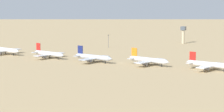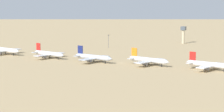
{
  "view_description": "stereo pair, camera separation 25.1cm",
  "coord_description": "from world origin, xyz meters",
  "px_view_note": "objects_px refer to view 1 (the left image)",
  "views": [
    {
      "loc": [
        174.63,
        -330.02,
        56.75
      ],
      "look_at": [
        -5.67,
        -6.06,
        6.0
      ],
      "focal_mm": 74.16,
      "sensor_mm": 36.0,
      "label": 1
    },
    {
      "loc": [
        174.85,
        -329.9,
        56.75
      ],
      "look_at": [
        -5.67,
        -6.06,
        6.0
      ],
      "focal_mm": 74.16,
      "sensor_mm": 36.0,
      "label": 2
    }
  ],
  "objects_px": {
    "parked_jet_navy_0": "(4,50)",
    "parked_jet_orange_3": "(148,60)",
    "parked_jet_red_1": "(49,54)",
    "parked_jet_red_4": "(209,65)",
    "light_pole_west": "(108,40)",
    "parked_jet_navy_2": "(93,57)",
    "control_tower": "(183,33)"
  },
  "relations": [
    {
      "from": "parked_jet_navy_2",
      "to": "control_tower",
      "type": "xyz_separation_m",
      "value": [
        14.7,
        170.84,
        7.42
      ]
    },
    {
      "from": "parked_jet_orange_3",
      "to": "parked_jet_navy_0",
      "type": "bearing_deg",
      "value": -166.69
    },
    {
      "from": "parked_jet_red_1",
      "to": "light_pole_west",
      "type": "relative_size",
      "value": 2.79
    },
    {
      "from": "parked_jet_orange_3",
      "to": "light_pole_west",
      "type": "relative_size",
      "value": 2.9
    },
    {
      "from": "parked_jet_navy_0",
      "to": "light_pole_west",
      "type": "distance_m",
      "value": 110.94
    },
    {
      "from": "parked_jet_navy_0",
      "to": "parked_jet_red_1",
      "type": "bearing_deg",
      "value": 8.78
    },
    {
      "from": "control_tower",
      "to": "parked_jet_red_4",
      "type": "bearing_deg",
      "value": -63.67
    },
    {
      "from": "parked_jet_navy_0",
      "to": "parked_jet_orange_3",
      "type": "distance_m",
      "value": 143.85
    },
    {
      "from": "parked_jet_navy_0",
      "to": "control_tower",
      "type": "height_order",
      "value": "control_tower"
    },
    {
      "from": "parked_jet_red_4",
      "to": "light_pole_west",
      "type": "height_order",
      "value": "light_pole_west"
    },
    {
      "from": "parked_jet_orange_3",
      "to": "light_pole_west",
      "type": "xyz_separation_m",
      "value": [
        -86.3,
        88.78,
        3.64
      ]
    },
    {
      "from": "parked_jet_red_1",
      "to": "parked_jet_red_4",
      "type": "relative_size",
      "value": 0.98
    },
    {
      "from": "control_tower",
      "to": "parked_jet_orange_3",
      "type": "bearing_deg",
      "value": -78.97
    },
    {
      "from": "parked_jet_red_1",
      "to": "parked_jet_orange_3",
      "type": "xyz_separation_m",
      "value": [
        92.87,
        5.98,
        0.15
      ]
    },
    {
      "from": "parked_jet_navy_0",
      "to": "parked_jet_orange_3",
      "type": "relative_size",
      "value": 1.04
    },
    {
      "from": "parked_jet_red_1",
      "to": "control_tower",
      "type": "height_order",
      "value": "control_tower"
    },
    {
      "from": "parked_jet_red_1",
      "to": "parked_jet_orange_3",
      "type": "height_order",
      "value": "parked_jet_orange_3"
    },
    {
      "from": "parked_jet_navy_2",
      "to": "light_pole_west",
      "type": "distance_m",
      "value": 103.75
    },
    {
      "from": "light_pole_west",
      "to": "parked_jet_navy_0",
      "type": "bearing_deg",
      "value": -121.19
    },
    {
      "from": "parked_jet_red_4",
      "to": "control_tower",
      "type": "xyz_separation_m",
      "value": [
        -80.44,
        162.53,
        7.49
      ]
    },
    {
      "from": "parked_jet_navy_0",
      "to": "parked_jet_red_1",
      "type": "xyz_separation_m",
      "value": [
        50.86,
        0.1,
        -0.29
      ]
    },
    {
      "from": "control_tower",
      "to": "light_pole_west",
      "type": "xyz_separation_m",
      "value": [
        -54.37,
        -75.04,
        -3.77
      ]
    },
    {
      "from": "parked_jet_navy_0",
      "to": "parked_jet_red_4",
      "type": "height_order",
      "value": "parked_jet_navy_0"
    },
    {
      "from": "light_pole_west",
      "to": "parked_jet_navy_2",
      "type": "bearing_deg",
      "value": -67.51
    },
    {
      "from": "parked_jet_navy_0",
      "to": "parked_jet_red_4",
      "type": "relative_size",
      "value": 1.05
    },
    {
      "from": "parked_jet_orange_3",
      "to": "parked_jet_navy_2",
      "type": "bearing_deg",
      "value": -160.55
    },
    {
      "from": "parked_jet_navy_2",
      "to": "parked_jet_orange_3",
      "type": "relative_size",
      "value": 1.0
    },
    {
      "from": "parked_jet_red_1",
      "to": "control_tower",
      "type": "relative_size",
      "value": 1.94
    },
    {
      "from": "parked_jet_navy_0",
      "to": "control_tower",
      "type": "relative_size",
      "value": 2.09
    },
    {
      "from": "parked_jet_red_1",
      "to": "parked_jet_navy_2",
      "type": "relative_size",
      "value": 0.96
    },
    {
      "from": "parked_jet_red_4",
      "to": "control_tower",
      "type": "bearing_deg",
      "value": 126.55
    },
    {
      "from": "parked_jet_navy_0",
      "to": "control_tower",
      "type": "bearing_deg",
      "value": 65.32
    }
  ]
}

